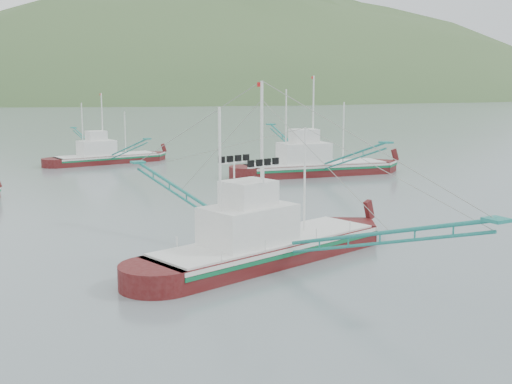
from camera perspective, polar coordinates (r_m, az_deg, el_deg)
ground at (r=37.09m, az=4.69°, el=-6.20°), size 1200.00×1200.00×0.00m
main_boat at (r=36.64m, az=0.88°, el=-3.15°), size 15.57×26.93×11.04m
bg_boat_right at (r=72.66m, az=5.31°, el=3.12°), size 16.82×29.23×11.95m
bg_boat_far at (r=85.56m, az=-13.25°, el=3.40°), size 13.59×24.09×9.77m
headland_right at (r=528.09m, az=-0.61°, el=8.34°), size 684.00×432.00×306.00m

